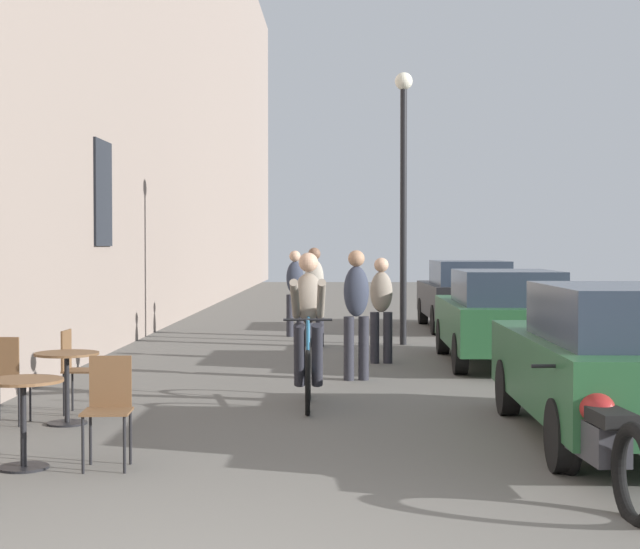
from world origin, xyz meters
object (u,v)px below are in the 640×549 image
at_px(pedestrian_near, 356,307).
at_px(street_lamp, 403,172).
at_px(cafe_chair_mid_toward_street, 6,374).
at_px(parked_car_third, 466,294).
at_px(cafe_chair_mid_toward_wall, 76,365).
at_px(parked_car_second, 502,315).
at_px(cafe_chair_near_toward_street, 108,403).
at_px(parked_car_nearest, 619,360).
at_px(cafe_table_near, 23,404).
at_px(pedestrian_furthest, 295,288).
at_px(parked_motorcycle, 598,439).
at_px(cyclist_on_bicycle, 308,333).
at_px(pedestrian_mid, 381,304).
at_px(cafe_table_mid, 67,372).
at_px(pedestrian_far, 314,291).

relative_size(pedestrian_near, street_lamp, 0.35).
xyz_separation_m(cafe_chair_mid_toward_street, parked_car_third, (6.02, 11.51, 0.25)).
height_order(cafe_chair_mid_toward_wall, parked_car_second, parked_car_second).
distance_m(pedestrian_near, parked_car_third, 8.47).
distance_m(cafe_chair_near_toward_street, cafe_chair_mid_toward_street, 2.35).
bearing_deg(cafe_chair_near_toward_street, parked_car_nearest, 13.98).
xyz_separation_m(cafe_table_near, parked_car_second, (4.98, 7.15, 0.22)).
height_order(pedestrian_furthest, parked_car_third, pedestrian_furthest).
bearing_deg(parked_motorcycle, cafe_chair_mid_toward_wall, 144.09).
xyz_separation_m(cafe_table_near, parked_car_third, (5.23, 13.42, 0.24)).
xyz_separation_m(cyclist_on_bicycle, parked_car_second, (2.80, 3.86, -0.07)).
bearing_deg(parked_car_third, pedestrian_mid, -108.51).
relative_size(cafe_table_mid, street_lamp, 0.15).
relative_size(pedestrian_near, parked_car_second, 0.43).
height_order(pedestrian_furthest, parked_motorcycle, pedestrian_furthest).
relative_size(pedestrian_furthest, parked_car_third, 0.41).
xyz_separation_m(cafe_table_near, parked_car_nearest, (5.07, 1.17, 0.23)).
relative_size(cafe_table_near, pedestrian_mid, 0.45).
bearing_deg(street_lamp, cafe_table_mid, -115.48).
relative_size(pedestrian_far, street_lamp, 0.36).
height_order(pedestrian_furthest, parked_car_nearest, pedestrian_furthest).
distance_m(cafe_chair_near_toward_street, pedestrian_furthest, 11.68).
relative_size(pedestrian_far, parked_car_third, 0.42).
xyz_separation_m(pedestrian_far, parked_car_third, (3.15, 3.66, -0.23)).
height_order(cafe_chair_mid_toward_street, parked_car_third, parked_car_third).
bearing_deg(street_lamp, cyclist_on_bicycle, -102.34).
bearing_deg(parked_car_nearest, cafe_chair_mid_toward_wall, 164.75).
bearing_deg(cafe_chair_near_toward_street, cafe_table_mid, 114.32).
distance_m(cafe_chair_mid_toward_street, parked_motorcycle, 5.82).
xyz_separation_m(cafe_chair_near_toward_street, cafe_table_mid, (-0.87, 1.92, 0.00)).
distance_m(cafe_table_mid, parked_car_second, 7.31).
xyz_separation_m(cafe_chair_near_toward_street, cyclist_on_bicycle, (1.51, 3.21, 0.29)).
bearing_deg(pedestrian_near, parked_car_second, 39.33).
relative_size(pedestrian_mid, pedestrian_furthest, 0.95).
relative_size(cafe_table_near, cyclist_on_bicycle, 0.41).
relative_size(pedestrian_mid, parked_car_third, 0.39).
xyz_separation_m(cafe_chair_mid_toward_street, street_lamp, (4.46, 8.20, 2.59)).
height_order(cafe_chair_near_toward_street, street_lamp, street_lamp).
xyz_separation_m(pedestrian_far, parked_motorcycle, (2.31, -10.51, -0.59)).
bearing_deg(cafe_table_near, parked_motorcycle, -9.69).
bearing_deg(pedestrian_far, cyclist_on_bicycle, -89.10).
xyz_separation_m(cafe_table_near, pedestrian_mid, (3.16, 7.25, 0.38)).
height_order(cafe_chair_near_toward_street, parked_motorcycle, cafe_chair_near_toward_street).
bearing_deg(pedestrian_mid, cafe_chair_mid_toward_wall, -126.65).
height_order(cafe_chair_mid_toward_wall, pedestrian_furthest, pedestrian_furthest).
bearing_deg(parked_motorcycle, cafe_chair_near_toward_street, 167.49).
height_order(cafe_chair_mid_toward_wall, pedestrian_near, pedestrian_near).
relative_size(parked_car_nearest, parked_car_third, 0.98).
relative_size(cafe_chair_mid_toward_street, parked_car_nearest, 0.22).
distance_m(cafe_chair_mid_toward_street, cafe_chair_mid_toward_wall, 0.88).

